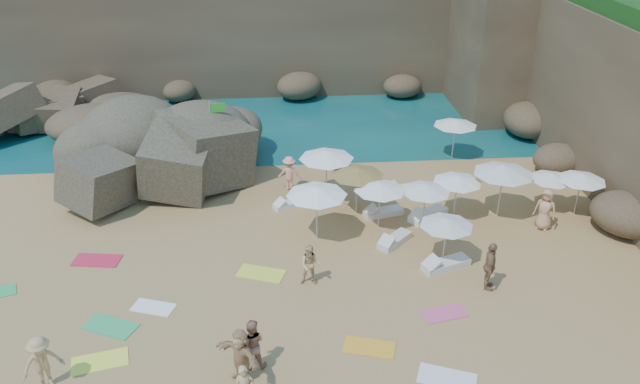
{
  "coord_description": "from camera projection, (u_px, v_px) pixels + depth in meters",
  "views": [
    {
      "loc": [
        0.18,
        -19.84,
        13.95
      ],
      "look_at": [
        2.0,
        3.0,
        2.0
      ],
      "focal_mm": 35.0,
      "sensor_mm": 36.0,
      "label": 1
    }
  ],
  "objects": [
    {
      "name": "ground",
      "position": [
        274.0,
        276.0,
        23.97
      ],
      "size": [
        120.0,
        120.0,
        0.0
      ],
      "primitive_type": "plane",
      "color": "tan",
      "rests_on": "ground"
    },
    {
      "name": "seawater",
      "position": [
        269.0,
        61.0,
        50.48
      ],
      "size": [
        120.0,
        120.0,
        0.0
      ],
      "primitive_type": "plane",
      "color": "#0C4751",
      "rests_on": "ground"
    },
    {
      "name": "cliff_back",
      "position": [
        295.0,
        25.0,
        44.36
      ],
      "size": [
        44.0,
        8.0,
        8.0
      ],
      "primitive_type": "cube",
      "color": "brown",
      "rests_on": "ground"
    },
    {
      "name": "cliff_corner",
      "position": [
        526.0,
        38.0,
        41.0
      ],
      "size": [
        10.0,
        12.0,
        8.0
      ],
      "primitive_type": "cube",
      "color": "brown",
      "rests_on": "ground"
    },
    {
      "name": "rock_promontory",
      "position": [
        87.0,
        130.0,
        37.34
      ],
      "size": [
        12.0,
        7.0,
        2.0
      ],
      "primitive_type": null,
      "color": "brown",
      "rests_on": "ground"
    },
    {
      "name": "marina_masts",
      "position": [
        53.0,
        28.0,
        47.94
      ],
      "size": [
        3.1,
        0.1,
        6.0
      ],
      "color": "white",
      "rests_on": "ground"
    },
    {
      "name": "rock_outcrop",
      "position": [
        166.0,
        177.0,
        31.65
      ],
      "size": [
        10.47,
        8.93,
        3.58
      ],
      "primitive_type": null,
      "rotation": [
        0.0,
        0.0,
        -0.28
      ],
      "color": "#685E47",
      "rests_on": "ground"
    },
    {
      "name": "flag_pole",
      "position": [
        214.0,
        130.0,
        30.49
      ],
      "size": [
        0.78,
        0.16,
        4.01
      ],
      "color": "silver",
      "rests_on": "ground"
    },
    {
      "name": "parasol_0",
      "position": [
        326.0,
        155.0,
        28.65
      ],
      "size": [
        2.56,
        2.56,
        2.42
      ],
      "color": "silver",
      "rests_on": "ground"
    },
    {
      "name": "parasol_1",
      "position": [
        504.0,
        170.0,
        27.09
      ],
      "size": [
        2.64,
        2.64,
        2.5
      ],
      "color": "silver",
      "rests_on": "ground"
    },
    {
      "name": "parasol_2",
      "position": [
        456.0,
        123.0,
        32.86
      ],
      "size": [
        2.31,
        2.31,
        2.19
      ],
      "color": "silver",
      "rests_on": "ground"
    },
    {
      "name": "parasol_3",
      "position": [
        458.0,
        179.0,
        27.19
      ],
      "size": [
        2.18,
        2.18,
        2.06
      ],
      "color": "silver",
      "rests_on": "ground"
    },
    {
      "name": "parasol_4",
      "position": [
        582.0,
        177.0,
        27.43
      ],
      "size": [
        2.13,
        2.13,
        2.02
      ],
      "color": "silver",
      "rests_on": "ground"
    },
    {
      "name": "parasol_5",
      "position": [
        317.0,
        191.0,
        25.47
      ],
      "size": [
        2.54,
        2.54,
        2.41
      ],
      "color": "silver",
      "rests_on": "ground"
    },
    {
      "name": "parasol_6",
      "position": [
        357.0,
        171.0,
        27.42
      ],
      "size": [
        2.39,
        2.39,
        2.26
      ],
      "color": "silver",
      "rests_on": "ground"
    },
    {
      "name": "parasol_7",
      "position": [
        426.0,
        188.0,
        26.43
      ],
      "size": [
        2.16,
        2.16,
        2.05
      ],
      "color": "silver",
      "rests_on": "ground"
    },
    {
      "name": "parasol_8",
      "position": [
        551.0,
        176.0,
        27.78
      ],
      "size": [
        1.99,
        1.99,
        1.88
      ],
      "color": "silver",
      "rests_on": "ground"
    },
    {
      "name": "parasol_9",
      "position": [
        380.0,
        187.0,
        26.4
      ],
      "size": [
        2.24,
        2.24,
        2.12
      ],
      "color": "silver",
      "rests_on": "ground"
    },
    {
      "name": "parasol_11",
      "position": [
        447.0,
        222.0,
        23.99
      ],
      "size": [
        2.1,
        2.1,
        1.99
      ],
      "color": "silver",
      "rests_on": "ground"
    },
    {
      "name": "lounger_0",
      "position": [
        290.0,
        204.0,
        28.84
      ],
      "size": [
        1.66,
        1.23,
        0.25
      ],
      "primitive_type": "cube",
      "rotation": [
        0.0,
        0.0,
        0.5
      ],
      "color": "white",
      "rests_on": "ground"
    },
    {
      "name": "lounger_1",
      "position": [
        383.0,
        212.0,
        28.1
      ],
      "size": [
        1.87,
        1.0,
        0.28
      ],
      "primitive_type": "cube",
      "rotation": [
        0.0,
        0.0,
        0.24
      ],
      "color": "silver",
      "rests_on": "ground"
    },
    {
      "name": "lounger_2",
      "position": [
        428.0,
        215.0,
        27.88
      ],
      "size": [
        1.99,
        1.66,
        0.31
      ],
      "primitive_type": "cube",
      "rotation": [
        0.0,
        0.0,
        0.61
      ],
      "color": "white",
      "rests_on": "ground"
    },
    {
      "name": "lounger_3",
      "position": [
        446.0,
        264.0,
        24.39
      ],
      "size": [
        2.05,
        1.28,
        0.3
      ],
      "primitive_type": "cube",
      "rotation": [
        0.0,
        0.0,
        0.36
      ],
      "color": "silver",
      "rests_on": "ground"
    },
    {
      "name": "lounger_4",
      "position": [
        403.0,
        189.0,
        30.2
      ],
      "size": [
        1.71,
        0.73,
        0.26
      ],
      "primitive_type": "cube",
      "rotation": [
        0.0,
        0.0,
        0.11
      ],
      "color": "silver",
      "rests_on": "ground"
    },
    {
      "name": "lounger_5",
      "position": [
        395.0,
        240.0,
        26.01
      ],
      "size": [
        1.66,
        1.65,
        0.27
      ],
      "primitive_type": "cube",
      "rotation": [
        0.0,
        0.0,
        0.78
      ],
      "color": "silver",
      "rests_on": "ground"
    },
    {
      "name": "towel_3",
      "position": [
        110.0,
        326.0,
        21.31
      ],
      "size": [
        2.02,
        1.58,
        0.03
      ],
      "primitive_type": "cube",
      "rotation": [
        0.0,
        0.0,
        -0.44
      ],
      "color": "#31AC5E",
      "rests_on": "ground"
    },
    {
      "name": "towel_4",
      "position": [
        100.0,
        361.0,
        19.8
      ],
      "size": [
        1.89,
        1.24,
        0.03
      ],
      "primitive_type": "cube",
      "rotation": [
        0.0,
        0.0,
        0.22
      ],
      "color": "#F3FF43",
      "rests_on": "ground"
    },
    {
      "name": "towel_5",
      "position": [
        153.0,
        307.0,
        22.24
      ],
      "size": [
        1.66,
        1.19,
        0.03
      ],
      "primitive_type": "cube",
      "rotation": [
        0.0,
        0.0,
        -0.33
      ],
      "color": "white",
      "rests_on": "ground"
    },
    {
      "name": "towel_7",
      "position": [
        97.0,
        260.0,
        24.9
      ],
      "size": [
        1.96,
        1.18,
        0.03
      ],
      "primitive_type": "cube",
      "rotation": [
        0.0,
        0.0,
        -0.14
      ],
      "color": "red",
      "rests_on": "ground"
    },
    {
      "name": "towel_9",
      "position": [
        444.0,
        313.0,
        21.94
      ],
      "size": [
        1.7,
        1.1,
        0.03
      ],
      "primitive_type": "cube",
      "rotation": [
        0.0,
        0.0,
        0.21
      ],
      "color": "#D7537B",
      "rests_on": "ground"
    },
    {
      "name": "towel_10",
      "position": [
        369.0,
        347.0,
        20.38
      ],
      "size": [
        1.84,
        1.29,
        0.03
      ],
      "primitive_type": "cube",
      "rotation": [
        0.0,
        0.0,
        -0.3
      ],
      "color": "orange",
      "rests_on": "ground"
    },
    {
      "name": "towel_12",
      "position": [
        261.0,
        273.0,
        24.09
      ],
      "size": [
        1.99,
        1.45,
        0.03
      ],
      "primitive_type": "cube",
      "rotation": [
        0.0,
        0.0,
        -0.35
      ],
      "color": "#E0ED3E",
      "rests_on": "ground"
    },
    {
      "name": "towel_13",
      "position": [
        447.0,
        378.0,
        19.15
      ],
      "size": [
        1.97,
        1.48,
        0.03
      ],
      "primitive_type": "cube",
      "rotation": [
        0.0,
        0.0,
        -0.39
      ],
      "color": "white",
      "rests_on": "ground"
    },
    {
      "name": "person_stand_1",
      "position": [
        252.0,
        344.0,
        19.25
      ],
      "size": [
        0.87,
        0.69,
        1.76
      ],
      "primitive_type": "imported",
      "rotation": [
        0.0,
        0.0,
        3.11
      ],
      "color": "#AA7355",
      "rests_on": "ground"
    },
    {
      "name": "person_stand_2",
      "position": [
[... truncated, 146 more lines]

